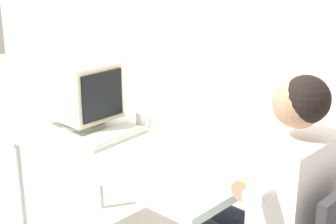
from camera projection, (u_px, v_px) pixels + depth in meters
The scene contains 5 objects.
desk at pixel (133, 154), 2.72m from camera, with size 1.46×0.73×0.76m.
crt_monitor at pixel (82, 91), 2.95m from camera, with size 0.38×0.33×0.38m.
keyboard at pixel (111, 136), 2.79m from camera, with size 0.20×0.43×0.03m.
person_seated at pixel (271, 205), 2.18m from camera, with size 0.73×0.59×1.32m.
desk_mug at pixel (143, 119), 2.97m from camera, with size 0.08×0.09×0.09m.
Camera 1 is at (1.85, -1.70, 1.79)m, focal length 53.69 mm.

